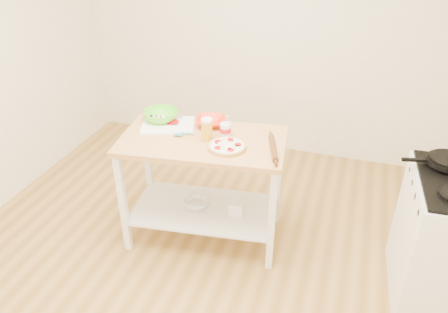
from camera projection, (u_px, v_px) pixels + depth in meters
name	position (u px, v px, depth m)	size (l,w,h in m)	color
room_shell	(180.00, 119.00, 2.46)	(4.04, 4.54, 2.74)	#B28441
prep_island	(203.00, 167.00, 3.33)	(1.29, 0.81, 0.90)	tan
skillet	(447.00, 161.00, 2.78)	(0.42, 0.27, 0.03)	black
pizza	(227.00, 146.00, 3.07)	(0.27, 0.27, 0.04)	tan
cutting_board	(168.00, 125.00, 3.39)	(0.47, 0.41, 0.04)	white
spatula	(184.00, 134.00, 3.24)	(0.15, 0.08, 0.01)	teal
knife	(161.00, 117.00, 3.49)	(0.27, 0.08, 0.01)	silver
orange_bowl	(211.00, 122.00, 3.38)	(0.23, 0.23, 0.06)	#FF2F10
green_bowl	(161.00, 116.00, 3.45)	(0.27, 0.27, 0.09)	#63E127
beer_pint	(207.00, 129.00, 3.15)	(0.08, 0.08, 0.17)	gold
yogurt_tub	(225.00, 130.00, 3.22)	(0.08, 0.08, 0.18)	white
rolling_pin	(273.00, 148.00, 3.04)	(0.04, 0.04, 0.35)	brown
shelf_glass_bowl	(197.00, 203.00, 3.54)	(0.20, 0.20, 0.06)	silver
shelf_bin	(236.00, 208.00, 3.45)	(0.11, 0.11, 0.11)	white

